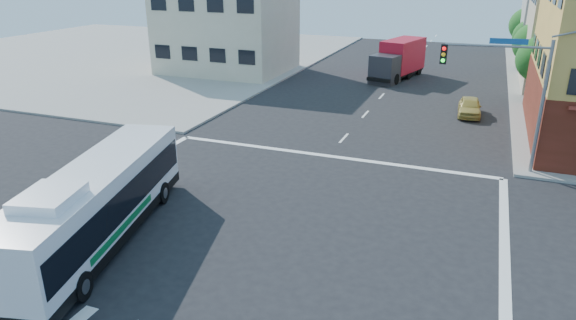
% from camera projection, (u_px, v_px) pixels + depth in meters
% --- Properties ---
extents(ground, '(120.00, 120.00, 0.00)m').
position_uv_depth(ground, '(262.00, 230.00, 21.50)').
color(ground, black).
rests_on(ground, ground).
extents(sidewalk_nw, '(50.00, 50.00, 0.15)m').
position_uv_depth(sidewalk_nw, '(118.00, 53.00, 63.76)').
color(sidewalk_nw, gray).
rests_on(sidewalk_nw, ground).
extents(building_west, '(12.06, 10.06, 8.00)m').
position_uv_depth(building_west, '(227.00, 32.00, 51.92)').
color(building_west, beige).
rests_on(building_west, ground).
extents(signal_mast_ne, '(7.91, 1.13, 8.07)m').
position_uv_depth(signal_mast_ne, '(509.00, 79.00, 25.91)').
color(signal_mast_ne, slate).
rests_on(signal_mast_ne, ground).
extents(street_tree_a, '(3.60, 3.60, 5.53)m').
position_uv_depth(street_tree_a, '(541.00, 57.00, 40.53)').
color(street_tree_a, '#3B2215').
rests_on(street_tree_a, ground).
extents(street_tree_b, '(3.80, 3.80, 5.79)m').
position_uv_depth(street_tree_b, '(536.00, 41.00, 47.45)').
color(street_tree_b, '#3B2215').
rests_on(street_tree_b, ground).
extents(street_tree_c, '(3.40, 3.40, 5.29)m').
position_uv_depth(street_tree_c, '(531.00, 34.00, 54.52)').
color(street_tree_c, '#3B2215').
rests_on(street_tree_c, ground).
extents(street_tree_d, '(4.00, 4.00, 6.03)m').
position_uv_depth(street_tree_d, '(528.00, 23.00, 61.34)').
color(street_tree_d, '#3B2215').
rests_on(street_tree_d, ground).
extents(transit_bus, '(5.18, 11.92, 3.45)m').
position_uv_depth(transit_bus, '(97.00, 203.00, 20.01)').
color(transit_bus, black).
rests_on(transit_bus, ground).
extents(box_truck, '(4.27, 8.41, 3.64)m').
position_uv_depth(box_truck, '(398.00, 60.00, 49.42)').
color(box_truck, '#28272D').
rests_on(box_truck, ground).
extents(parked_car, '(1.78, 4.00, 1.34)m').
position_uv_depth(parked_car, '(470.00, 107.00, 37.52)').
color(parked_car, tan).
rests_on(parked_car, ground).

